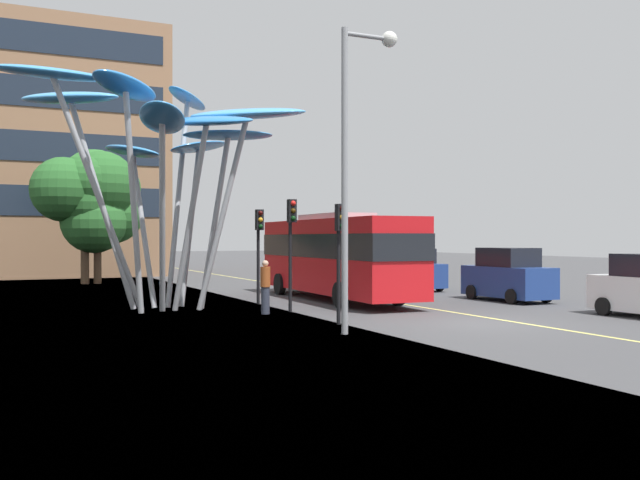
% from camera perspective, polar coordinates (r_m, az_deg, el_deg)
% --- Properties ---
extents(ground, '(120.00, 240.00, 0.10)m').
position_cam_1_polar(ground, '(21.80, 11.10, -6.76)').
color(ground, '#424244').
extents(red_bus, '(2.98, 11.64, 3.58)m').
position_cam_1_polar(red_bus, '(29.69, 1.25, -1.04)').
color(red_bus, red).
rests_on(red_bus, ground).
extents(leaf_sculpture, '(10.62, 9.23, 8.61)m').
position_cam_1_polar(leaf_sculpture, '(26.52, -12.86, 8.72)').
color(leaf_sculpture, '#9EA0A5').
rests_on(leaf_sculpture, ground).
extents(traffic_light_kerb_near, '(0.28, 0.42, 3.59)m').
position_cam_1_polar(traffic_light_kerb_near, '(21.15, 1.61, 0.22)').
color(traffic_light_kerb_near, black).
rests_on(traffic_light_kerb_near, ground).
extents(traffic_light_kerb_far, '(0.28, 0.42, 3.92)m').
position_cam_1_polar(traffic_light_kerb_far, '(24.76, -2.31, 0.74)').
color(traffic_light_kerb_far, black).
rests_on(traffic_light_kerb_far, ground).
extents(traffic_light_island_mid, '(0.28, 0.42, 3.68)m').
position_cam_1_polar(traffic_light_island_mid, '(27.77, -4.89, 0.34)').
color(traffic_light_island_mid, black).
rests_on(traffic_light_island_mid, ground).
extents(car_parked_mid, '(1.92, 4.07, 2.18)m').
position_cam_1_polar(car_parked_mid, '(30.26, 14.76, -2.80)').
color(car_parked_mid, navy).
rests_on(car_parked_mid, ground).
extents(car_parked_far, '(2.08, 3.86, 2.06)m').
position_cam_1_polar(car_parked_far, '(35.56, 7.18, -2.44)').
color(car_parked_far, navy).
rests_on(car_parked_far, ground).
extents(car_side_street, '(1.97, 4.58, 2.32)m').
position_cam_1_polar(car_side_street, '(41.46, 3.29, -1.91)').
color(car_side_street, gold).
rests_on(car_side_street, ground).
extents(street_lamp, '(1.69, 0.44, 8.28)m').
position_cam_1_polar(street_lamp, '(19.45, 2.92, 7.98)').
color(street_lamp, gray).
rests_on(street_lamp, ground).
extents(tree_pavement_near, '(5.78, 3.90, 7.49)m').
position_cam_1_polar(tree_pavement_near, '(41.91, -18.15, 3.84)').
color(tree_pavement_near, brown).
rests_on(tree_pavement_near, ground).
extents(tree_pavement_far, '(4.75, 4.75, 7.65)m').
position_cam_1_polar(tree_pavement_far, '(42.82, -17.01, 2.98)').
color(tree_pavement_far, brown).
rests_on(tree_pavement_far, ground).
extents(pedestrian, '(0.34, 0.34, 1.82)m').
position_cam_1_polar(pedestrian, '(24.27, -4.39, -3.75)').
color(pedestrian, '#2D3342').
rests_on(pedestrian, ground).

